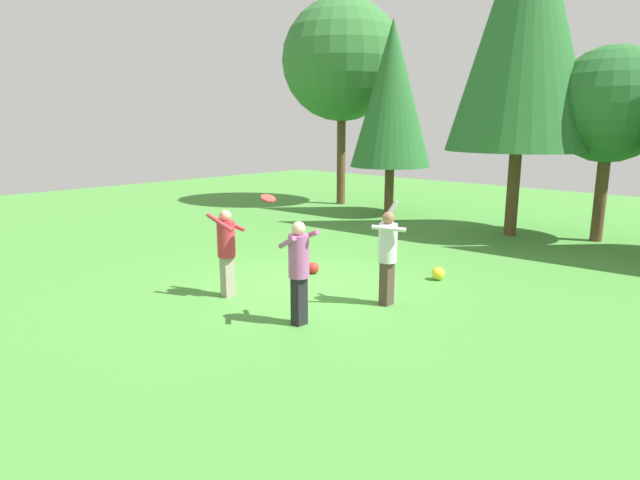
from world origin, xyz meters
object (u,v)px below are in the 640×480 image
Objects in this scene: ball_yellow at (438,274)px; tree_left at (392,94)px; person_bystander at (299,264)px; tree_center at (526,18)px; frisbee at (268,198)px; ball_red at (313,268)px; tree_far_left at (342,61)px; tree_right at (611,106)px; person_catcher at (226,246)px; person_thrower at (388,250)px.

tree_left is at bearing 133.10° from ball_yellow.
tree_center reaches higher than person_bystander.
frisbee is 1.06× the size of ball_yellow.
tree_center is (1.36, 7.09, 5.96)m from ball_red.
tree_far_left is 1.51× the size of tree_right.
tree_center is (1.46, 9.36, 5.09)m from person_catcher.
tree_right is at bearing 48.60° from person_catcher.
person_thrower is at bearing 11.83° from person_catcher.
tree_left is at bearing 86.96° from person_catcher.
tree_center reaches higher than person_catcher.
tree_far_left is at bearing 127.63° from ball_red.
ball_yellow is at bearing 35.48° from person_catcher.
tree_far_left is 10.18m from tree_right.
tree_center is at bearing -158.65° from tree_right.
tree_far_left is at bearing 177.29° from tree_right.
person_thrower is 1.10× the size of person_bystander.
tree_far_left reaches higher than tree_left.
ball_yellow is at bearing -38.40° from tree_far_left.
ball_red is 0.04× the size of tree_left.
tree_right is (1.55, 10.30, 2.70)m from person_bystander.
person_thrower is at bearing -54.26° from tree_left.
ball_yellow is 9.38m from tree_left.
tree_right is (1.23, 6.47, 3.59)m from ball_yellow.
tree_right is at bearing 79.28° from ball_yellow.
person_thrower is 0.24× the size of tree_far_left.
ball_yellow is at bearing -74.97° from person_bystander.
tree_center is (-2.15, -0.84, 2.36)m from tree_right.
tree_right is (3.51, 7.93, 3.60)m from ball_red.
tree_far_left is (-6.48, 8.40, 5.53)m from ball_red.
ball_red is 0.03× the size of tree_center.
frisbee is (0.84, 0.34, 0.95)m from person_catcher.
tree_left is at bearing -14.71° from tree_far_left.
person_bystander is 0.33× the size of tree_right.
tree_far_left is at bearing 124.93° from frisbee.
person_bystander is 0.18× the size of tree_center.
tree_far_left is (-8.43, 10.77, 4.63)m from person_bystander.
person_catcher is 0.97× the size of person_bystander.
person_bystander reaches higher than person_catcher.
person_bystander is 10.74m from tree_center.
tree_right is (3.61, 10.20, 2.73)m from person_catcher.
tree_right is at bearing 74.31° from frisbee.
frisbee is 0.03× the size of tree_center.
tree_left is 3.41m from tree_far_left.
person_thrower is 6.47× the size of frisbee.
person_catcher is 0.21× the size of tree_far_left.
person_thrower is 2.65m from ball_red.
frisbee is at bearing -55.07° from tree_far_left.
person_bystander is at bearing -51.95° from tree_far_left.
person_thrower is 0.36× the size of tree_right.
person_bystander is (-0.47, -1.79, -0.00)m from person_thrower.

